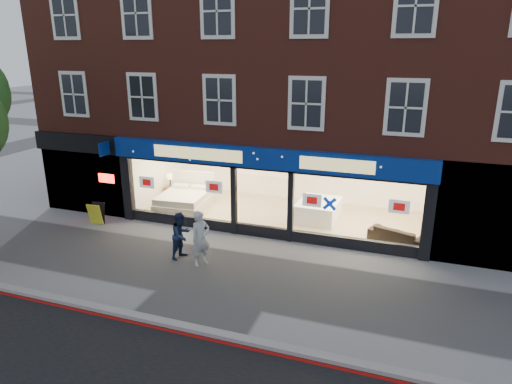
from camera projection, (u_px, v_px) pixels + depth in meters
The scene contains 12 objects.
ground at pixel (229, 275), 13.66m from camera, with size 120.00×120.00×0.00m, color gray.
kerb_line at pixel (179, 333), 10.88m from camera, with size 60.00×0.10×0.01m, color #8C0A07.
kerb_stone at pixel (183, 326), 11.04m from camera, with size 60.00×0.25×0.12m, color gray.
showroom_floor at pixel (279, 215), 18.36m from camera, with size 11.00×4.50×0.10m, color tan.
building at pixel (294, 43), 17.87m from camera, with size 19.00×8.26×10.30m.
display_bed at pixel (185, 199), 18.96m from camera, with size 2.10×2.47×1.32m.
bedside_table at pixel (171, 192), 20.16m from camera, with size 0.45×0.45×0.55m, color brown.
mattress_stack at pixel (318, 210), 17.66m from camera, with size 1.56×1.94×0.74m.
sofa at pixel (397, 235), 15.60m from camera, with size 1.86×0.73×0.54m, color black.
a_board at pixel (97, 214), 17.43m from camera, with size 0.55×0.36×0.85m, color yellow.
pedestrian_grey at pixel (201, 238), 14.06m from camera, with size 0.64×0.42×1.76m, color #B1B5B9.
pedestrian_blue at pixel (181, 235), 14.56m from camera, with size 0.75×0.58×1.54m, color #162240.
Camera 1 is at (4.83, -11.29, 6.52)m, focal length 32.00 mm.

